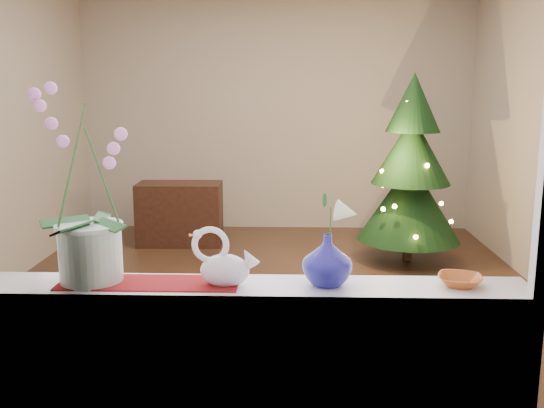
% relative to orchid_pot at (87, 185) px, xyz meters
% --- Properties ---
extents(ground, '(5.00, 5.00, 0.00)m').
position_rel_orchid_pot_xyz_m(ground, '(0.61, 2.35, -1.31)').
color(ground, '#352016').
rests_on(ground, ground).
extents(wall_back, '(4.50, 0.10, 2.70)m').
position_rel_orchid_pot_xyz_m(wall_back, '(0.61, 4.85, 0.04)').
color(wall_back, '#BCB0A4').
rests_on(wall_back, ground).
extents(wall_front, '(4.50, 0.10, 2.70)m').
position_rel_orchid_pot_xyz_m(wall_front, '(0.61, -0.15, 0.04)').
color(wall_front, '#BCB0A4').
rests_on(wall_front, ground).
extents(windowsill, '(2.20, 0.26, 0.04)m').
position_rel_orchid_pot_xyz_m(windowsill, '(0.61, -0.02, -0.41)').
color(windowsill, white).
rests_on(windowsill, window_apron).
extents(window_frame, '(2.22, 0.06, 1.60)m').
position_rel_orchid_pot_xyz_m(window_frame, '(0.61, -0.12, 0.39)').
color(window_frame, white).
rests_on(window_frame, windowsill).
extents(runner, '(0.70, 0.20, 0.01)m').
position_rel_orchid_pot_xyz_m(runner, '(0.23, -0.02, -0.38)').
color(runner, maroon).
rests_on(runner, windowsill).
extents(orchid_pot, '(0.30, 0.30, 0.77)m').
position_rel_orchid_pot_xyz_m(orchid_pot, '(0.00, 0.00, 0.00)').
color(orchid_pot, beige).
rests_on(orchid_pot, windowsill).
extents(swan, '(0.28, 0.16, 0.22)m').
position_rel_orchid_pot_xyz_m(swan, '(0.53, -0.03, -0.28)').
color(swan, silver).
rests_on(swan, windowsill).
extents(blue_vase, '(0.24, 0.24, 0.23)m').
position_rel_orchid_pot_xyz_m(blue_vase, '(0.92, -0.01, -0.27)').
color(blue_vase, '#100F61').
rests_on(blue_vase, windowsill).
extents(lily, '(0.13, 0.07, 0.17)m').
position_rel_orchid_pot_xyz_m(lily, '(0.92, -0.01, -0.07)').
color(lily, silver).
rests_on(lily, blue_vase).
extents(paperweight, '(0.08, 0.08, 0.07)m').
position_rel_orchid_pot_xyz_m(paperweight, '(0.93, -0.04, -0.35)').
color(paperweight, silver).
rests_on(paperweight, windowsill).
extents(amber_dish, '(0.17, 0.17, 0.04)m').
position_rel_orchid_pot_xyz_m(amber_dish, '(1.43, -0.00, -0.37)').
color(amber_dish, '#AE5321').
rests_on(amber_dish, windowsill).
extents(xmas_tree, '(1.07, 1.07, 1.80)m').
position_rel_orchid_pot_xyz_m(xmas_tree, '(1.92, 3.50, -0.41)').
color(xmas_tree, '#11321A').
rests_on(xmas_tree, ground).
extents(side_table, '(0.89, 0.46, 0.66)m').
position_rel_orchid_pot_xyz_m(side_table, '(-0.40, 4.04, -0.97)').
color(side_table, black).
rests_on(side_table, ground).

